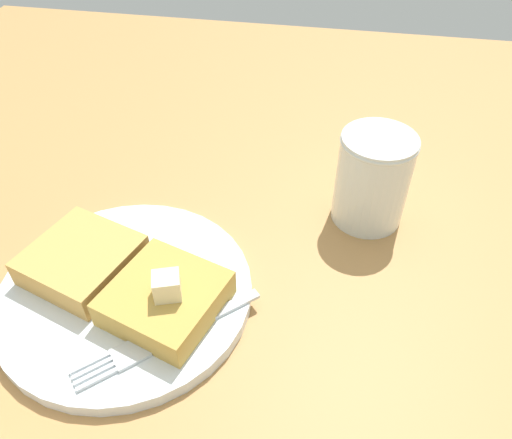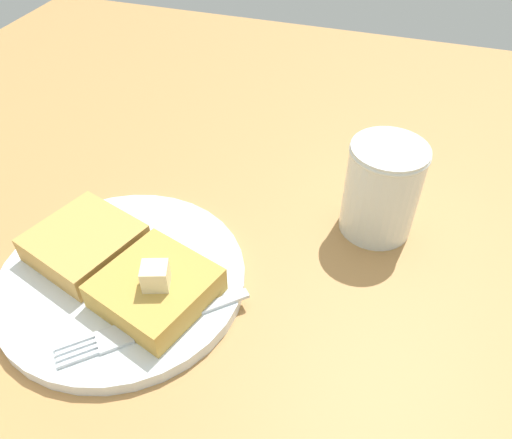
{
  "view_description": "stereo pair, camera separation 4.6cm",
  "coord_description": "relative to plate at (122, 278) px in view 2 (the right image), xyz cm",
  "views": [
    {
      "loc": [
        -8.54,
        32.13,
        38.91
      ],
      "look_at": [
        -2.44,
        -1.39,
        7.5
      ],
      "focal_mm": 35.0,
      "sensor_mm": 36.0,
      "label": 1
    },
    {
      "loc": [
        -13.03,
        30.99,
        38.91
      ],
      "look_at": [
        -2.44,
        -1.39,
        7.5
      ],
      "focal_mm": 35.0,
      "sensor_mm": 36.0,
      "label": 2
    }
  ],
  "objects": [
    {
      "name": "syrup_jar",
      "position": [
        -21.07,
        -15.05,
        3.79
      ],
      "size": [
        7.55,
        7.55,
        9.88
      ],
      "color": "#5B2A10",
      "rests_on": "table_surface"
    },
    {
      "name": "toast_slice_middle",
      "position": [
        4.41,
        -1.43,
        1.86
      ],
      "size": [
        10.97,
        11.03,
        2.61
      ],
      "primitive_type": "cube",
      "rotation": [
        0.0,
        0.0,
        -0.31
      ],
      "color": "tan",
      "rests_on": "plate"
    },
    {
      "name": "toast_slice_left",
      "position": [
        -4.41,
        1.43,
        1.86
      ],
      "size": [
        10.97,
        11.03,
        2.61
      ],
      "primitive_type": "cube",
      "rotation": [
        0.0,
        0.0,
        -0.31
      ],
      "color": "gold",
      "rests_on": "plate"
    },
    {
      "name": "butter_pat_primary",
      "position": [
        -5.01,
        1.99,
        4.25
      ],
      "size": [
        2.7,
        2.57,
        2.18
      ],
      "primitive_type": "cube",
      "rotation": [
        0.0,
        0.0,
        0.34
      ],
      "color": "beige",
      "rests_on": "toast_slice_left"
    },
    {
      "name": "fork",
      "position": [
        -4.7,
        4.76,
        0.73
      ],
      "size": [
        12.72,
        11.92,
        0.36
      ],
      "color": "silver",
      "rests_on": "plate"
    },
    {
      "name": "plate",
      "position": [
        0.0,
        0.0,
        0.0
      ],
      "size": [
        22.63,
        22.63,
        1.29
      ],
      "color": "silver",
      "rests_on": "table_surface"
    },
    {
      "name": "table_surface",
      "position": [
        -8.09,
        -6.14,
        -2.24
      ],
      "size": [
        118.31,
        118.31,
        3.0
      ],
      "primitive_type": "cube",
      "color": "#B38048",
      "rests_on": "ground"
    }
  ]
}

